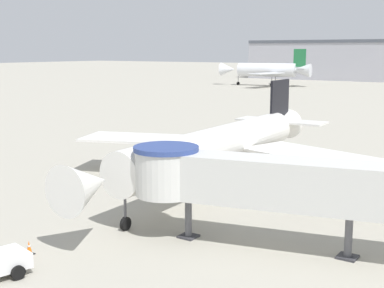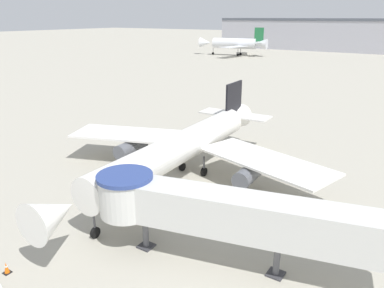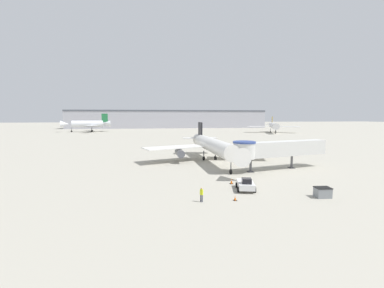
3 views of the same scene
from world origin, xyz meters
The scene contains 11 objects.
ground_plane centered at (0.00, 0.00, 0.00)m, with size 800.00×800.00×0.00m, color #A8A393.
main_airplane centered at (-1.07, 1.02, 3.67)m, with size 31.37×33.15×8.62m.
jet_bridge centered at (8.80, -9.24, 4.06)m, with size 20.42×7.68×5.74m.
pushback_tug_white centered at (-1.45, -21.54, 0.82)m, with size 3.10×4.42×1.88m.
service_container_gray centered at (7.09, -26.04, 0.65)m, with size 2.02×1.55×1.30m.
traffic_cone_near_nose centered at (-2.39, -18.04, 0.39)m, with size 0.50×0.50×0.82m.
traffic_cone_apron_front centered at (-4.27, -25.61, 0.31)m, with size 0.39×0.39×0.65m.
ground_crew_marshaller centered at (-8.44, -25.51, 1.04)m, with size 0.40×0.36×1.80m.
background_jet_gold_tail centered at (59.58, 95.31, 4.43)m, with size 30.58×30.12×10.05m.
background_jet_green_tail centered at (-56.64, 122.66, 5.22)m, with size 30.79×31.57×11.97m.
terminal_building centered at (-0.71, 175.00, 7.76)m, with size 169.79×24.86×15.51m.
Camera 3 is at (-13.94, -54.88, 10.24)m, focal length 24.00 mm.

